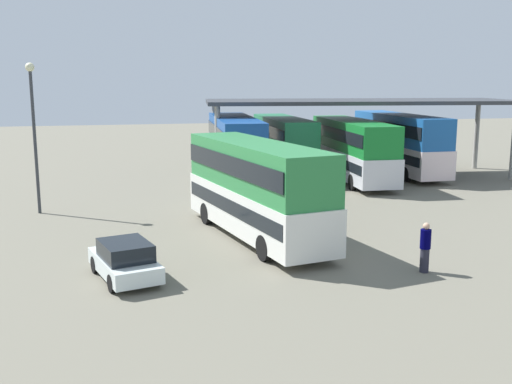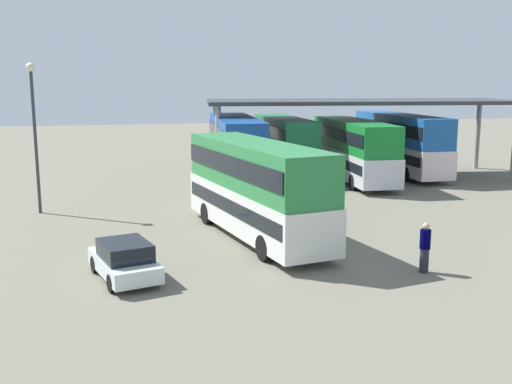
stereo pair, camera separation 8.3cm
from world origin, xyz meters
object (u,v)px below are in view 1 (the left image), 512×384
at_px(pedestrian_waiting, 425,247).
at_px(double_decker_mid_row, 284,143).
at_px(double_decker_far_right, 352,148).
at_px(double_decker_near_canopy, 235,148).
at_px(double_decker_main, 256,186).
at_px(parked_hatchback, 125,260).
at_px(double_decker_end_of_row, 399,141).
at_px(lamppost_tall, 33,120).

bearing_deg(pedestrian_waiting, double_decker_mid_row, 78.78).
relative_size(double_decker_mid_row, double_decker_far_right, 0.90).
xyz_separation_m(double_decker_near_canopy, double_decker_far_right, (7.90, -0.47, -0.15)).
xyz_separation_m(double_decker_main, double_decker_mid_row, (5.79, 16.42, -0.04)).
distance_m(double_decker_far_right, pedestrian_waiting, 19.47).
distance_m(parked_hatchback, pedestrian_waiting, 10.49).
bearing_deg(double_decker_end_of_row, lamppost_tall, 108.46).
xyz_separation_m(double_decker_near_canopy, double_decker_mid_row, (4.11, 3.08, -0.14)).
distance_m(parked_hatchback, double_decker_end_of_row, 27.62).
bearing_deg(double_decker_end_of_row, double_decker_near_canopy, 97.74).
height_order(double_decker_main, double_decker_mid_row, double_decker_main).
bearing_deg(double_decker_near_canopy, double_decker_far_right, -89.37).
bearing_deg(double_decker_end_of_row, parked_hatchback, 134.60).
bearing_deg(double_decker_far_right, double_decker_mid_row, 49.76).
distance_m(double_decker_main, double_decker_mid_row, 17.41).
distance_m(double_decker_near_canopy, double_decker_end_of_row, 12.46).
relative_size(double_decker_main, double_decker_near_canopy, 0.92).
xyz_separation_m(double_decker_end_of_row, pedestrian_waiting, (-9.25, -20.98, -1.42)).
relative_size(double_decker_main, double_decker_end_of_row, 0.94).
distance_m(double_decker_near_canopy, pedestrian_waiting, 19.59).
xyz_separation_m(parked_hatchback, pedestrian_waiting, (10.36, -1.60, 0.24)).
distance_m(lamppost_tall, pedestrian_waiting, 19.86).
xyz_separation_m(lamppost_tall, pedestrian_waiting, (14.49, -13.03, -3.86)).
distance_m(parked_hatchback, double_decker_far_right, 23.00).
bearing_deg(double_decker_main, double_decker_mid_row, -30.89).
distance_m(double_decker_mid_row, pedestrian_waiting, 22.43).
relative_size(double_decker_far_right, double_decker_end_of_row, 1.00).
height_order(double_decker_near_canopy, lamppost_tall, lamppost_tall).
bearing_deg(pedestrian_waiting, double_decker_end_of_row, 57.58).
distance_m(double_decker_main, double_decker_near_canopy, 13.44).
relative_size(double_decker_end_of_row, pedestrian_waiting, 6.26).
bearing_deg(double_decker_mid_row, pedestrian_waiting, 178.83).
bearing_deg(double_decker_far_right, double_decker_main, 146.28).
height_order(parked_hatchback, double_decker_far_right, double_decker_far_right).
distance_m(double_decker_mid_row, double_decker_end_of_row, 8.35).
xyz_separation_m(parked_hatchback, double_decker_end_of_row, (19.62, 19.38, 1.66)).
height_order(double_decker_main, lamppost_tall, lamppost_tall).
bearing_deg(double_decker_end_of_row, double_decker_far_right, 115.88).
relative_size(double_decker_end_of_row, lamppost_tall, 1.50).
xyz_separation_m(double_decker_mid_row, pedestrian_waiting, (-1.02, -22.37, -1.32)).
bearing_deg(double_decker_main, pedestrian_waiting, -152.78).
xyz_separation_m(double_decker_main, double_decker_end_of_row, (14.02, 15.02, 0.07)).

